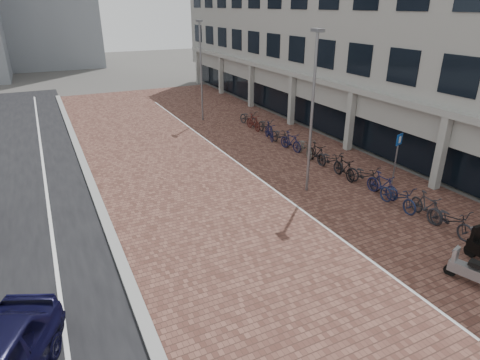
# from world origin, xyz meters

# --- Properties ---
(ground) EXTENTS (140.00, 140.00, 0.00)m
(ground) POSITION_xyz_m (0.00, 0.00, 0.00)
(ground) COLOR #474442
(ground) RESTS_ON ground
(plaza_brick) EXTENTS (14.50, 42.00, 0.04)m
(plaza_brick) POSITION_xyz_m (2.00, 12.00, 0.01)
(plaza_brick) COLOR brown
(plaza_brick) RESTS_ON ground
(curb) EXTENTS (0.35, 42.00, 0.14)m
(curb) POSITION_xyz_m (-5.10, 12.00, 0.07)
(curb) COLOR gray
(curb) RESTS_ON ground
(lane_line) EXTENTS (0.12, 44.00, 0.00)m
(lane_line) POSITION_xyz_m (-7.00, 12.00, 0.02)
(lane_line) COLOR white
(lane_line) RESTS_ON street_asphalt
(parking_line) EXTENTS (0.10, 30.00, 0.00)m
(parking_line) POSITION_xyz_m (2.20, 12.00, 0.04)
(parking_line) COLOR white
(parking_line) RESTS_ON plaza_brick
(scooter_front) EXTENTS (0.91, 1.57, 1.03)m
(scooter_front) POSITION_xyz_m (4.01, -1.33, 0.51)
(scooter_front) COLOR #9C9CA1
(scooter_front) RESTS_ON ground
(parking_sign) EXTENTS (0.49, 0.20, 2.41)m
(parking_sign) POSITION_xyz_m (7.50, 5.21, 1.61)
(parking_sign) COLOR slate
(parking_sign) RESTS_ON ground
(lamp_near) EXTENTS (0.12, 0.12, 6.77)m
(lamp_near) POSITION_xyz_m (3.48, 6.33, 3.38)
(lamp_near) COLOR slate
(lamp_near) RESTS_ON ground
(lamp_far) EXTENTS (0.12, 0.12, 6.70)m
(lamp_far) POSITION_xyz_m (3.71, 19.67, 3.35)
(lamp_far) COLOR gray
(lamp_far) RESTS_ON ground
(bike_row) EXTENTS (1.29, 18.11, 1.05)m
(bike_row) POSITION_xyz_m (5.97, 9.05, 0.52)
(bike_row) COLOR black
(bike_row) RESTS_ON ground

